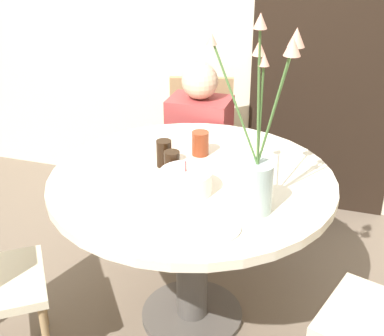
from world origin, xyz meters
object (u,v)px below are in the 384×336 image
(birthday_cake, at_px, (186,182))
(person_woman, at_px, (199,158))
(chair_near_front, at_px, (200,145))
(drink_glass_0, at_px, (200,143))
(drink_glass_2, at_px, (172,164))
(side_plate, at_px, (212,228))
(drink_glass_1, at_px, (164,153))
(flower_vase, at_px, (260,160))

(birthday_cake, distance_m, person_woman, 0.97)
(chair_near_front, distance_m, person_woman, 0.16)
(drink_glass_0, relative_size, drink_glass_2, 0.98)
(birthday_cake, relative_size, person_woman, 0.20)
(drink_glass_2, bearing_deg, side_plate, -51.44)
(drink_glass_1, xyz_separation_m, drink_glass_2, (0.07, -0.08, -0.00))
(drink_glass_1, bearing_deg, chair_near_front, 95.85)
(chair_near_front, height_order, side_plate, chair_near_front)
(birthday_cake, relative_size, drink_glass_2, 1.86)
(side_plate, relative_size, drink_glass_1, 1.73)
(flower_vase, height_order, drink_glass_0, flower_vase)
(drink_glass_1, bearing_deg, drink_glass_0, 53.72)
(flower_vase, xyz_separation_m, drink_glass_0, (-0.35, 0.42, -0.16))
(birthday_cake, distance_m, side_plate, 0.29)
(side_plate, bearing_deg, birthday_cake, 127.34)
(drink_glass_2, bearing_deg, drink_glass_0, 77.93)
(chair_near_front, bearing_deg, drink_glass_1, -98.70)
(drink_glass_0, distance_m, drink_glass_1, 0.20)
(chair_near_front, bearing_deg, drink_glass_2, -95.20)
(side_plate, bearing_deg, flower_vase, 53.71)
(drink_glass_0, bearing_deg, birthday_cake, -82.46)
(drink_glass_1, distance_m, drink_glass_2, 0.11)
(side_plate, relative_size, person_woman, 0.20)
(birthday_cake, xyz_separation_m, flower_vase, (0.30, -0.06, 0.17))
(birthday_cake, height_order, flower_vase, flower_vase)
(chair_near_front, distance_m, birthday_cake, 1.12)
(chair_near_front, height_order, drink_glass_0, chair_near_front)
(drink_glass_0, distance_m, person_woman, 0.65)
(flower_vase, bearing_deg, drink_glass_1, 151.26)
(drink_glass_1, bearing_deg, person_woman, 93.84)
(drink_glass_2, bearing_deg, birthday_cake, -49.09)
(drink_glass_1, xyz_separation_m, person_woman, (-0.05, 0.69, -0.34))
(drink_glass_2, distance_m, person_woman, 0.85)
(drink_glass_0, xyz_separation_m, person_woman, (-0.16, 0.53, -0.34))
(chair_near_front, height_order, drink_glass_2, chair_near_front)
(flower_vase, xyz_separation_m, drink_glass_1, (-0.47, 0.26, -0.16))
(chair_near_front, bearing_deg, flower_vase, -77.84)
(drink_glass_1, relative_size, drink_glass_2, 1.06)
(drink_glass_0, xyz_separation_m, drink_glass_2, (-0.05, -0.24, 0.00))
(person_woman, bearing_deg, chair_near_front, 104.55)
(birthday_cake, bearing_deg, side_plate, -52.66)
(chair_near_front, height_order, drink_glass_1, same)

